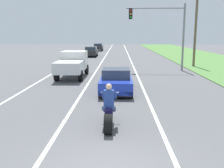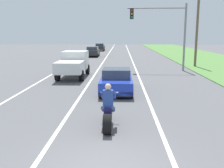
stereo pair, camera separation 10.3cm
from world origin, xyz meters
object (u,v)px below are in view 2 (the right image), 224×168
at_px(motorcycle_with_rider, 108,112).
at_px(sports_car_blue, 116,81).
at_px(distant_car_far_ahead, 93,51).
at_px(distant_car_further_ahead, 100,47).
at_px(pickup_truck_left_lane_white, 73,63).
at_px(traffic_light_mast_near, 167,26).

bearing_deg(motorcycle_with_rider, sports_car_blue, 88.33).
relative_size(distant_car_far_ahead, distant_car_further_ahead, 1.00).
bearing_deg(pickup_truck_left_lane_white, distant_car_far_ahead, 91.74).
xyz_separation_m(sports_car_blue, distant_car_far_ahead, (-4.02, 24.09, 0.14)).
bearing_deg(traffic_light_mast_near, distant_car_far_ahead, 119.04).
distance_m(motorcycle_with_rider, traffic_light_mast_near, 16.18).
height_order(motorcycle_with_rider, traffic_light_mast_near, traffic_light_mast_near).
bearing_deg(distant_car_further_ahead, pickup_truck_left_lane_white, -88.93).
xyz_separation_m(traffic_light_mast_near, distant_car_further_ahead, (-8.37, 28.76, -3.27)).
bearing_deg(distant_car_far_ahead, traffic_light_mast_near, -60.96).
distance_m(traffic_light_mast_near, distant_car_far_ahead, 17.49).
distance_m(motorcycle_with_rider, sports_car_blue, 6.08).
xyz_separation_m(sports_car_blue, pickup_truck_left_lane_white, (-3.44, 4.97, 0.48)).
bearing_deg(distant_car_far_ahead, motorcycle_with_rider, -82.74).
bearing_deg(traffic_light_mast_near, sports_car_blue, -115.46).
height_order(motorcycle_with_rider, sports_car_blue, motorcycle_with_rider).
height_order(pickup_truck_left_lane_white, distant_car_far_ahead, pickup_truck_left_lane_white).
bearing_deg(motorcycle_with_rider, distant_car_far_ahead, 97.26).
xyz_separation_m(traffic_light_mast_near, distant_car_far_ahead, (-8.34, 15.02, -3.27)).
xyz_separation_m(pickup_truck_left_lane_white, distant_car_far_ahead, (-0.58, 19.13, -0.33)).
height_order(sports_car_blue, distant_car_far_ahead, distant_car_far_ahead).
distance_m(pickup_truck_left_lane_white, distant_car_further_ahead, 32.88).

